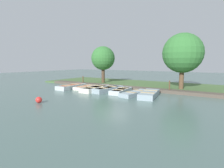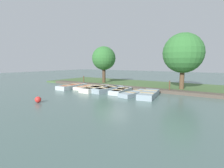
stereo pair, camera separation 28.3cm
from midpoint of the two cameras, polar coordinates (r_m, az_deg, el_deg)
name	(u,v)px [view 1 (the left image)]	position (r m, az deg, el deg)	size (l,w,h in m)	color
ground_plane	(116,91)	(16.87, 0.83, -2.16)	(80.00, 80.00, 0.00)	#4C6660
shore_bank	(137,84)	(21.24, 7.90, -0.12)	(8.00, 24.00, 0.16)	#476638
dock_walkway	(123,87)	(18.12, 3.29, -1.10)	(1.13, 20.03, 0.27)	#51473D
rowboat_0	(72,87)	(18.67, -13.48, -0.81)	(3.46, 1.39, 0.42)	#B2BCC1
rowboat_1	(85,87)	(18.10, -9.20, -1.09)	(2.69, 1.21, 0.34)	beige
rowboat_2	(95,89)	(16.78, -5.93, -1.50)	(3.54, 1.26, 0.43)	beige
rowboat_3	(108,89)	(16.28, -1.74, -1.72)	(3.51, 1.42, 0.44)	#8C9EA8
rowboat_4	(121,91)	(15.65, 2.47, -2.19)	(3.22, 1.35, 0.38)	#B2BCC1
rowboat_5	(135,93)	(14.62, 7.05, -2.98)	(3.42, 1.43, 0.34)	#8C9EA8
rowboat_6	(149,94)	(14.07, 11.52, -3.23)	(3.42, 1.63, 0.44)	#8C9EA8
mooring_post_near	(83,80)	(21.28, -9.82, 1.17)	(0.12, 0.12, 1.11)	brown
mooring_post_far	(169,87)	(16.34, 17.76, -0.81)	(0.12, 0.12, 1.11)	brown
buoy	(39,100)	(12.75, -23.37, -4.78)	(0.42, 0.42, 0.42)	red
park_tree_far_left	(103,58)	(22.10, -3.31, 8.33)	(2.95, 2.95, 4.71)	#4C3828
park_tree_left	(183,53)	(17.94, 21.66, 9.31)	(3.74, 3.74, 5.45)	brown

